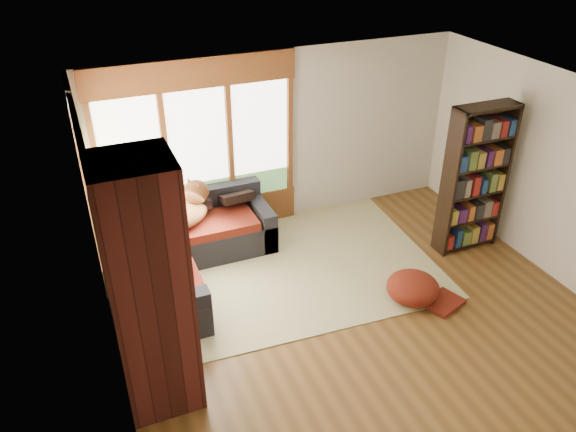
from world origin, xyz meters
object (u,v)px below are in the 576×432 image
object	(u,v)px
pouf	(413,287)
dog_tan	(184,208)
brick_chimney	(149,291)
bookshelf	(475,180)
area_rug	(292,265)
dog_brindle	(168,250)
sectional_sofa	(164,254)

from	to	relation	value
pouf	dog_tan	size ratio (longest dim) A/B	0.67
brick_chimney	dog_tan	size ratio (longest dim) A/B	2.66
pouf	dog_tan	bearing A→B (deg)	139.65
bookshelf	dog_tan	size ratio (longest dim) A/B	2.14
area_rug	dog_tan	distance (m)	1.65
area_rug	dog_tan	xyz separation A→B (m)	(-1.25, 0.74, 0.77)
dog_tan	area_rug	bearing A→B (deg)	-59.63
area_rug	pouf	size ratio (longest dim) A/B	5.65
pouf	bookshelf	bearing A→B (deg)	29.29
pouf	dog_brindle	size ratio (longest dim) A/B	0.70
dog_brindle	brick_chimney	bearing A→B (deg)	176.28
area_rug	pouf	distance (m)	1.67
brick_chimney	bookshelf	distance (m)	4.68
brick_chimney	dog_brindle	xyz separation A→B (m)	(0.41, 1.40, -0.53)
bookshelf	area_rug	bearing A→B (deg)	169.15
dog_brindle	bookshelf	bearing A→B (deg)	-81.72
brick_chimney	sectional_sofa	distance (m)	2.32
brick_chimney	dog_brindle	size ratio (longest dim) A/B	2.76
bookshelf	pouf	size ratio (longest dim) A/B	3.20
brick_chimney	dog_tan	bearing A→B (deg)	70.45
area_rug	pouf	bearing A→B (deg)	-48.76
bookshelf	pouf	xyz separation A→B (m)	(-1.38, -0.77, -0.86)
area_rug	sectional_sofa	bearing A→B (deg)	163.65
sectional_sofa	dog_tan	distance (m)	0.66
brick_chimney	dog_tan	world-z (taller)	brick_chimney
brick_chimney	sectional_sofa	xyz separation A→B (m)	(0.45, 2.05, -1.00)
sectional_sofa	area_rug	distance (m)	1.72
bookshelf	dog_brindle	xyz separation A→B (m)	(-4.13, 0.31, -0.28)
sectional_sofa	dog_tan	xyz separation A→B (m)	(0.38, 0.27, 0.48)
sectional_sofa	pouf	size ratio (longest dim) A/B	3.36
dog_brindle	pouf	bearing A→B (deg)	-98.88
sectional_sofa	pouf	xyz separation A→B (m)	(2.72, -1.72, -0.11)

